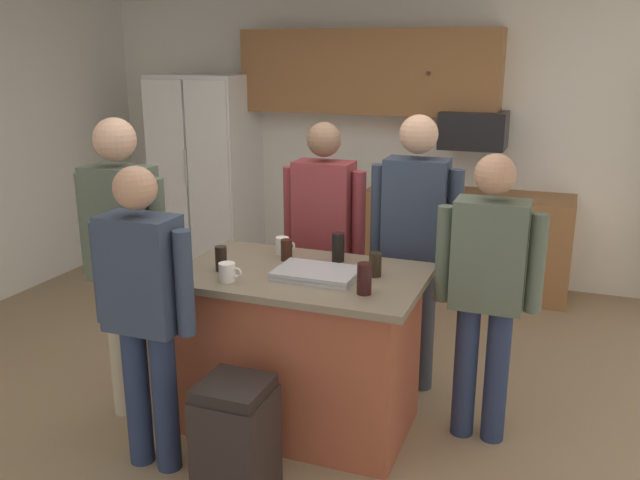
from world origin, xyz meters
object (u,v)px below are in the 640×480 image
Objects in this scene: person_elder_center at (487,282)px; glass_short_whisky at (364,279)px; tumbler_amber at (287,250)px; kitchen_island at (302,349)px; glass_dark_ale at (221,259)px; mug_blue_stoneware at (283,246)px; glass_stout_tall at (375,265)px; glass_pilsner at (338,247)px; person_host_foreground at (144,302)px; person_guest_left at (415,235)px; mug_ceramic_white at (227,272)px; person_guest_by_door at (324,230)px; refrigerator at (207,171)px; microwave_over_range at (474,130)px; trash_bin at (236,440)px; serving_tray at (317,273)px; person_guest_right at (124,250)px.

person_elder_center is 0.71m from glass_short_whisky.
glass_short_whisky is 0.69m from tumbler_amber.
kitchen_island is 1.11m from person_elder_center.
glass_dark_ale is 1.14× the size of mug_blue_stoneware.
glass_short_whisky is at bearing -85.16° from glass_stout_tall.
glass_dark_ale is (-0.55, -0.39, -0.01)m from glass_pilsner.
person_guest_left reaches higher than person_host_foreground.
glass_dark_ale is 1.06× the size of mug_ceramic_white.
person_guest_by_door is at bearing 101.02° from kitchen_island.
glass_stout_tall is (0.55, -0.69, 0.04)m from person_guest_by_door.
glass_short_whisky reaches higher than mug_ceramic_white.
kitchen_island is 0.62m from glass_pilsner.
mug_ceramic_white is at bearing -58.20° from refrigerator.
person_host_foreground reaches higher than glass_short_whisky.
person_host_foreground is 12.25× the size of mug_ceramic_white.
tumbler_amber is at bearing -105.13° from microwave_over_range.
person_host_foreground reaches higher than mug_blue_stoneware.
trash_bin is at bearing -54.99° from person_host_foreground.
refrigerator is 2.64m from person_guest_by_door.
person_guest_by_door is at bearing 93.52° from trash_bin.
person_host_foreground is at bearing -126.32° from mug_ceramic_white.
microwave_over_range is at bearing -146.40° from person_guest_left.
glass_pilsner is at bearing 50.89° from mug_ceramic_white.
glass_pilsner is at bearing 35.29° from glass_dark_ale.
kitchen_island is 0.77× the size of person_guest_left.
glass_short_whisky is 0.26× the size of trash_bin.
kitchen_island is at bearing 159.78° from serving_tray.
kitchen_island is 11.17× the size of mug_blue_stoneware.
tumbler_amber is (0.42, 0.82, 0.09)m from person_host_foreground.
person_guest_left is at bearing 30.13° from mug_blue_stoneware.
person_host_foreground is 1.71m from person_guest_left.
refrigerator is at bearing 132.02° from glass_short_whisky.
mug_ceramic_white is (-0.79, -0.96, -0.03)m from person_guest_left.
tumbler_amber reaches higher than mug_ceramic_white.
kitchen_island is 0.93m from person_guest_by_door.
trash_bin is (-0.06, -0.71, -0.18)m from kitchen_island.
mug_blue_stoneware is (-0.71, -0.41, -0.03)m from person_guest_left.
person_guest_by_door is (1.93, -1.81, 0.03)m from refrigerator.
tumbler_amber reaches higher than kitchen_island.
person_host_foreground is 0.95× the size of person_guest_by_door.
glass_short_whisky is at bearing -56.98° from glass_pilsner.
person_guest_by_door is 1.04× the size of person_elder_center.
person_guest_right is 1.01× the size of person_guest_left.
serving_tray is at bearing 28.96° from mug_ceramic_white.
kitchen_island is 0.97m from person_host_foreground.
refrigerator is at bearing 121.80° from mug_ceramic_white.
person_guest_left is (1.46, 0.94, -0.01)m from person_guest_right.
trash_bin is at bearing 28.65° from person_elder_center.
mug_blue_stoneware is at bearing 64.21° from glass_dark_ale.
person_guest_left is 14.43× the size of mug_blue_stoneware.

